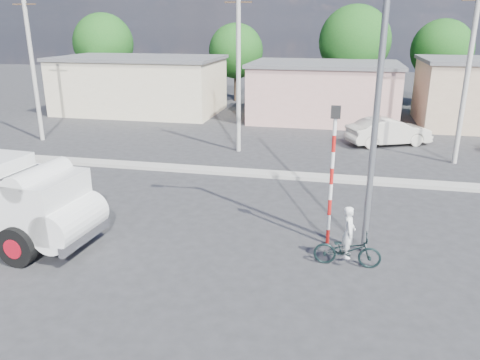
% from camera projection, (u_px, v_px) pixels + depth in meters
% --- Properties ---
extents(ground_plane, '(120.00, 120.00, 0.00)m').
position_uv_depth(ground_plane, '(217.00, 256.00, 13.98)').
color(ground_plane, '#2B2B2D').
rests_on(ground_plane, ground).
extents(median, '(40.00, 0.80, 0.16)m').
position_uv_depth(median, '(262.00, 174.00, 21.36)').
color(median, '#99968E').
rests_on(median, ground).
extents(bicycle, '(1.89, 0.67, 0.99)m').
position_uv_depth(bicycle, '(347.00, 250.00, 13.25)').
color(bicycle, black).
rests_on(bicycle, ground).
extents(cyclist, '(0.36, 0.55, 1.51)m').
position_uv_depth(cyclist, '(348.00, 242.00, 13.17)').
color(cyclist, white).
rests_on(cyclist, ground).
extents(car_cream, '(4.97, 3.48, 1.55)m').
position_uv_depth(car_cream, '(389.00, 131.00, 26.54)').
color(car_cream, beige).
rests_on(car_cream, ground).
extents(traffic_pole, '(0.28, 0.18, 4.36)m').
position_uv_depth(traffic_pole, '(332.00, 165.00, 13.89)').
color(traffic_pole, red).
rests_on(traffic_pole, ground).
extents(streetlight, '(2.34, 0.22, 9.00)m').
position_uv_depth(streetlight, '(373.00, 87.00, 12.67)').
color(streetlight, slate).
rests_on(streetlight, ground).
extents(building_row, '(37.80, 7.30, 4.44)m').
position_uv_depth(building_row, '(311.00, 89.00, 33.46)').
color(building_row, beige).
rests_on(building_row, ground).
extents(tree_row, '(34.13, 7.32, 8.10)m').
position_uv_depth(tree_row, '(278.00, 46.00, 39.41)').
color(tree_row, '#38281E').
rests_on(tree_row, ground).
extents(utility_poles, '(35.40, 0.24, 8.00)m').
position_uv_depth(utility_poles, '(342.00, 77.00, 23.14)').
color(utility_poles, '#99968E').
rests_on(utility_poles, ground).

